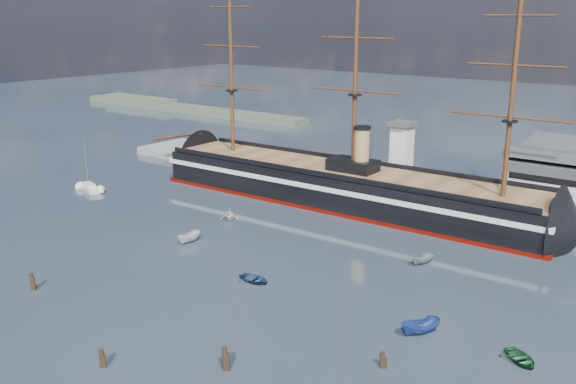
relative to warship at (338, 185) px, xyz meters
The scene contains 16 objects.
ground 21.06m from the warship, 75.36° to the right, with size 600.00×600.00×0.00m, color #252F3A.
quay 22.45m from the warship, 46.42° to the left, with size 180.00×18.00×2.00m, color slate.
quay_tower 16.41m from the warship, 57.68° to the left, with size 5.00×5.00×15.00m.
shoreline 153.59m from the warship, 150.77° to the left, with size 120.00×10.00×4.00m.
warship is the anchor object (origin of this frame).
sailboat 57.93m from the warship, 152.81° to the right, with size 8.28×4.79×12.73m.
motorboat_a 38.17m from the warship, 101.03° to the right, with size 6.05×2.22×2.42m, color silver.
motorboat_b 45.61m from the warship, 72.97° to the right, with size 3.30×1.32×1.54m, color navy.
motorboat_c 37.45m from the warship, 34.67° to the right, with size 5.37×1.97×2.15m, color slate.
motorboat_d 25.55m from the warship, 115.24° to the right, with size 6.77×2.94×2.48m, color silver.
motorboat_e 68.30m from the warship, 38.25° to the right, with size 3.15×1.26×1.47m, color #184928.
motorboat_g 59.91m from the warship, 46.49° to the right, with size 6.65×2.44×2.66m, color navy.
piling_near_left 66.82m from the warship, 99.56° to the right, with size 0.64×0.64×3.37m, color black.
piling_near_mid 74.62m from the warship, 78.24° to the right, with size 0.64×0.64×2.96m, color black.
piling_near_right 70.22m from the warship, 67.37° to the right, with size 0.64×0.64×3.60m, color black.
piling_far_right 67.32m from the warship, 52.29° to the right, with size 0.64×0.64×2.62m, color black.
Camera 1 is at (67.62, -52.53, 39.76)m, focal length 40.00 mm.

